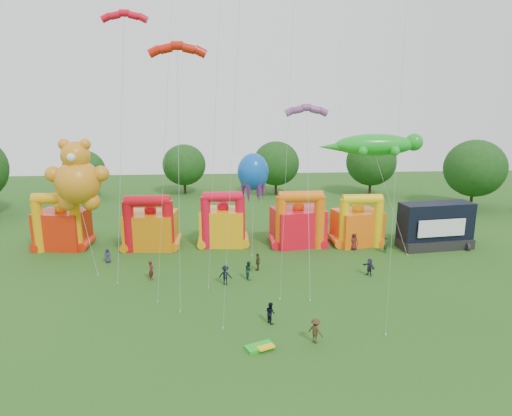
{
  "coord_description": "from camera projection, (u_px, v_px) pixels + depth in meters",
  "views": [
    {
      "loc": [
        -1.29,
        -24.06,
        17.14
      ],
      "look_at": [
        1.74,
        18.0,
        6.87
      ],
      "focal_mm": 32.0,
      "sensor_mm": 36.0,
      "label": 1
    }
  ],
  "objects": [
    {
      "name": "ground",
      "position": [
        249.0,
        389.0,
        27.46
      ],
      "size": [
        160.0,
        160.0,
        0.0
      ],
      "primitive_type": "plane",
      "color": "#1F5116",
      "rests_on": "ground"
    },
    {
      "name": "tree_ring",
      "position": [
        227.0,
        289.0,
        26.5
      ],
      "size": [
        124.24,
        126.35,
        12.07
      ],
      "color": "#352314",
      "rests_on": "ground"
    },
    {
      "name": "bouncy_castle_0",
      "position": [
        61.0,
        226.0,
        52.79
      ],
      "size": [
        6.02,
        5.17,
        6.8
      ],
      "color": "red",
      "rests_on": "ground"
    },
    {
      "name": "bouncy_castle_1",
      "position": [
        151.0,
        227.0,
        52.88
      ],
      "size": [
        6.05,
        5.03,
        6.52
      ],
      "color": "#CE720B",
      "rests_on": "ground"
    },
    {
      "name": "bouncy_castle_2",
      "position": [
        223.0,
        224.0,
        53.92
      ],
      "size": [
        5.53,
        4.64,
        6.69
      ],
      "color": "#F0A40C",
      "rests_on": "ground"
    },
    {
      "name": "bouncy_castle_3",
      "position": [
        298.0,
        224.0,
        53.84
      ],
      "size": [
        6.49,
        5.6,
        6.81
      ],
      "color": "red",
      "rests_on": "ground"
    },
    {
      "name": "bouncy_castle_4",
      "position": [
        358.0,
        224.0,
        54.18
      ],
      "size": [
        5.95,
        5.19,
        6.35
      ],
      "color": "#FF660D",
      "rests_on": "ground"
    },
    {
      "name": "stage_trailer",
      "position": [
        435.0,
        226.0,
        52.92
      ],
      "size": [
        8.75,
        4.18,
        5.36
      ],
      "color": "black",
      "rests_on": "ground"
    },
    {
      "name": "teddy_bear_kite",
      "position": [
        82.0,
        204.0,
        48.43
      ],
      "size": [
        6.79,
        9.1,
        12.97
      ],
      "color": "orange",
      "rests_on": "ground"
    },
    {
      "name": "gecko_kite",
      "position": [
        385.0,
        182.0,
        52.86
      ],
      "size": [
        12.58,
        8.49,
        13.09
      ],
      "color": "green",
      "rests_on": "ground"
    },
    {
      "name": "octopus_kite",
      "position": [
        253.0,
        188.0,
        54.23
      ],
      "size": [
        3.74,
        8.33,
        10.77
      ],
      "color": "blue",
      "rests_on": "ground"
    },
    {
      "name": "parafoil_kites",
      "position": [
        201.0,
        165.0,
        42.07
      ],
      "size": [
        21.64,
        14.04,
        26.08
      ],
      "color": "red",
      "rests_on": "ground"
    },
    {
      "name": "diamond_kites",
      "position": [
        258.0,
        109.0,
        37.11
      ],
      "size": [
        20.2,
        16.11,
        38.43
      ],
      "color": "red",
      "rests_on": "ground"
    },
    {
      "name": "folded_kite_bundle",
      "position": [
        261.0,
        347.0,
        31.87
      ],
      "size": [
        2.23,
        1.72,
        0.31
      ],
      "color": "green",
      "rests_on": "ground"
    },
    {
      "name": "spectator_0",
      "position": [
        108.0,
        256.0,
        48.36
      ],
      "size": [
        0.77,
        0.5,
        1.57
      ],
      "primitive_type": "imported",
      "rotation": [
        0.0,
        0.0,
        -0.0
      ],
      "color": "#292844",
      "rests_on": "ground"
    },
    {
      "name": "spectator_1",
      "position": [
        151.0,
        270.0,
        43.72
      ],
      "size": [
        0.6,
        0.79,
        1.96
      ],
      "primitive_type": "imported",
      "rotation": [
        0.0,
        0.0,
        1.37
      ],
      "color": "#53171D",
      "rests_on": "ground"
    },
    {
      "name": "spectator_2",
      "position": [
        249.0,
        270.0,
        43.94
      ],
      "size": [
        0.83,
        0.99,
        1.82
      ],
      "primitive_type": "imported",
      "rotation": [
        0.0,
        0.0,
        1.75
      ],
      "color": "#173928",
      "rests_on": "ground"
    },
    {
      "name": "spectator_3",
      "position": [
        225.0,
        275.0,
        42.62
      ],
      "size": [
        1.36,
        1.0,
        1.89
      ],
      "primitive_type": "imported",
      "rotation": [
        0.0,
        0.0,
        2.87
      ],
      "color": "black",
      "rests_on": "ground"
    },
    {
      "name": "spectator_4",
      "position": [
        258.0,
        262.0,
        46.16
      ],
      "size": [
        0.82,
        1.16,
        1.83
      ],
      "primitive_type": "imported",
      "rotation": [
        0.0,
        0.0,
        4.32
      ],
      "color": "#3D3418",
      "rests_on": "ground"
    },
    {
      "name": "spectator_5",
      "position": [
        369.0,
        267.0,
        44.83
      ],
      "size": [
        1.21,
        1.68,
        1.75
      ],
      "primitive_type": "imported",
      "rotation": [
        0.0,
        0.0,
        5.19
      ],
      "color": "#2A253E",
      "rests_on": "ground"
    },
    {
      "name": "spectator_6",
      "position": [
        354.0,
        241.0,
        52.4
      ],
      "size": [
        1.15,
        1.0,
        1.98
      ],
      "primitive_type": "imported",
      "rotation": [
        0.0,
        0.0,
        5.82
      ],
      "color": "#561B18",
      "rests_on": "ground"
    },
    {
      "name": "spectator_7",
      "position": [
        386.0,
        245.0,
        51.5
      ],
      "size": [
        0.78,
        0.81,
        1.86
      ],
      "primitive_type": "imported",
      "rotation": [
        0.0,
        0.0,
        0.86
      ],
      "color": "#193F21",
      "rests_on": "ground"
    },
    {
      "name": "spectator_8",
      "position": [
        270.0,
        313.0,
        35.41
      ],
      "size": [
        0.95,
        1.03,
        1.7
      ],
      "primitive_type": "imported",
      "rotation": [
        0.0,
        0.0,
        2.03
      ],
      "color": "black",
      "rests_on": "ground"
    },
    {
      "name": "spectator_9",
      "position": [
        316.0,
        331.0,
        32.52
      ],
      "size": [
        1.32,
        1.34,
        1.85
      ],
      "primitive_type": "imported",
      "rotation": [
        0.0,
        0.0,
        2.33
      ],
      "color": "#3D2B18",
      "rests_on": "ground"
    }
  ]
}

